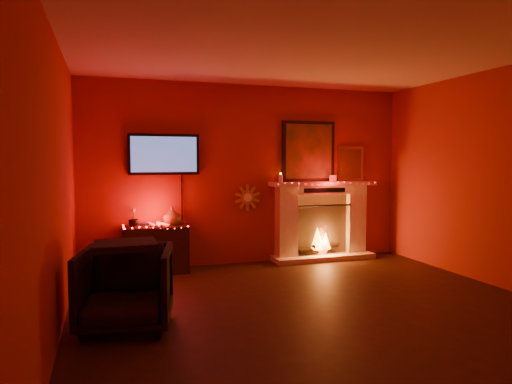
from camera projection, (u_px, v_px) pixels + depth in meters
room at (325, 182)px, 4.57m from camera, size 5.00×5.00×5.00m
fireplace at (321, 213)px, 7.23m from camera, size 1.72×0.40×2.18m
tv at (164, 155)px, 6.47m from camera, size 1.00×0.07×1.24m
sunburst_clock at (248, 198)px, 6.93m from camera, size 0.40×0.03×0.40m
console_table at (156, 247)px, 6.33m from camera, size 0.87×0.51×0.92m
armchair at (126, 288)px, 4.25m from camera, size 0.96×0.98×0.76m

